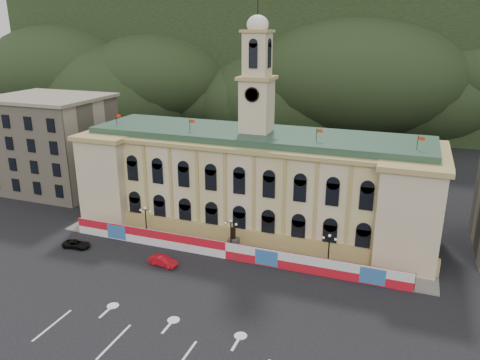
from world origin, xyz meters
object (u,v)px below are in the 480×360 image
at_px(lamp_center, 231,233).
at_px(red_sedan, 163,261).
at_px(black_suv, 77,244).
at_px(statue, 234,242).

distance_m(lamp_center, red_sedan, 10.29).
bearing_deg(black_suv, statue, -77.31).
bearing_deg(statue, black_suv, -160.95).
relative_size(statue, lamp_center, 0.72).
xyz_separation_m(statue, lamp_center, (0.00, -1.00, 1.89)).
xyz_separation_m(statue, red_sedan, (-7.28, -7.85, -0.51)).
bearing_deg(lamp_center, red_sedan, -136.74).
xyz_separation_m(lamp_center, black_suv, (-21.94, -6.57, -2.51)).
bearing_deg(red_sedan, lamp_center, -39.69).
bearing_deg(black_suv, lamp_center, -79.67).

